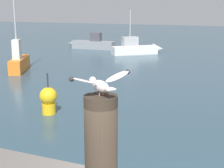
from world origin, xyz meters
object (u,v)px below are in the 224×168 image
at_px(boat_white, 138,48).
at_px(channel_buoy, 48,99).
at_px(mooring_post, 101,150).
at_px(boat_grey, 90,44).
at_px(seagull, 100,83).
at_px(boat_orange, 20,61).

relative_size(boat_white, channel_buoy, 2.65).
height_order(mooring_post, boat_white, boat_white).
height_order(boat_grey, channel_buoy, boat_grey).
relative_size(mooring_post, boat_grey, 0.24).
relative_size(mooring_post, boat_white, 0.28).
bearing_deg(seagull, channel_buoy, 127.57).
height_order(seagull, boat_orange, boat_orange).
xyz_separation_m(seagull, channel_buoy, (-4.67, 6.06, -2.24)).
bearing_deg(boat_white, boat_orange, -113.97).
bearing_deg(boat_orange, seagull, -48.86).
distance_m(boat_white, channel_buoy, 14.36).
distance_m(boat_orange, channel_buoy, 7.97).
bearing_deg(channel_buoy, boat_white, 97.14).
xyz_separation_m(mooring_post, boat_grey, (-11.11, 21.79, -1.70)).
xyz_separation_m(mooring_post, seagull, (-0.00, 0.00, 0.61)).
height_order(boat_grey, boat_orange, boat_orange).
height_order(mooring_post, boat_grey, mooring_post).
bearing_deg(boat_grey, channel_buoy, -67.71).
relative_size(seagull, boat_white, 0.15).
bearing_deg(boat_grey, seagull, -62.98).
distance_m(seagull, boat_white, 21.43).
height_order(mooring_post, channel_buoy, mooring_post).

